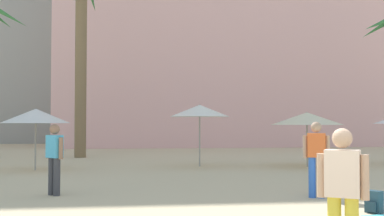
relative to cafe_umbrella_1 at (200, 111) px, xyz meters
name	(u,v)px	position (x,y,z in m)	size (l,w,h in m)	color
hotel_pink	(219,35)	(4.31, 19.13, 6.68)	(24.61, 11.41, 17.73)	beige
cafe_umbrella_1	(200,111)	(0.00, 0.00, 0.00)	(2.34, 2.34, 2.42)	gray
cafe_umbrella_3	(36,116)	(-6.10, -0.64, -0.23)	(2.46, 2.46, 2.22)	gray
cafe_umbrella_5	(307,119)	(4.19, -0.51, -0.31)	(2.80, 2.80, 2.13)	gray
backpack	(374,202)	(1.93, -9.77, -1.98)	(0.34, 0.35, 0.42)	#25404D
person_near_left	(343,190)	(-0.10, -12.81, -1.29)	(0.56, 0.41, 1.64)	gold
person_mid_right	(316,156)	(1.56, -7.91, -1.24)	(0.60, 0.35, 1.73)	blue
person_mid_left	(54,156)	(-4.43, -6.81, -1.27)	(0.49, 0.50, 1.68)	#3D3D42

